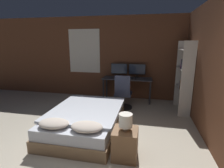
# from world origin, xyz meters

# --- Properties ---
(wall_back) EXTENTS (12.00, 0.08, 2.70)m
(wall_back) POSITION_xyz_m (-0.02, 3.85, 1.35)
(wall_back) COLOR brown
(wall_back) RESTS_ON ground_plane
(wall_side_right) EXTENTS (0.06, 12.00, 2.70)m
(wall_side_right) POSITION_xyz_m (2.20, 1.50, 1.35)
(wall_side_right) COLOR brown
(wall_side_right) RESTS_ON ground_plane
(bed) EXTENTS (1.43, 2.00, 0.55)m
(bed) POSITION_xyz_m (-0.23, 1.34, 0.24)
(bed) COLOR #846647
(bed) RESTS_ON ground_plane
(nightstand) EXTENTS (0.40, 0.42, 0.49)m
(nightstand) POSITION_xyz_m (0.73, 0.61, 0.25)
(nightstand) COLOR brown
(nightstand) RESTS_ON ground_plane
(bedside_lamp) EXTENTS (0.22, 0.22, 0.28)m
(bedside_lamp) POSITION_xyz_m (0.73, 0.61, 0.66)
(bedside_lamp) COLOR gray
(bedside_lamp) RESTS_ON nightstand
(desk) EXTENTS (1.56, 0.55, 0.75)m
(desk) POSITION_xyz_m (0.40, 3.51, 0.66)
(desk) COLOR #38383D
(desk) RESTS_ON ground_plane
(monitor_left) EXTENTS (0.53, 0.16, 0.44)m
(monitor_left) POSITION_xyz_m (0.11, 3.68, 1.01)
(monitor_left) COLOR black
(monitor_left) RESTS_ON desk
(monitor_right) EXTENTS (0.53, 0.16, 0.44)m
(monitor_right) POSITION_xyz_m (0.70, 3.68, 1.01)
(monitor_right) COLOR black
(monitor_right) RESTS_ON desk
(keyboard) EXTENTS (0.39, 0.13, 0.02)m
(keyboard) POSITION_xyz_m (0.40, 3.34, 0.76)
(keyboard) COLOR black
(keyboard) RESTS_ON desk
(computer_mouse) EXTENTS (0.07, 0.05, 0.04)m
(computer_mouse) POSITION_xyz_m (0.69, 3.34, 0.77)
(computer_mouse) COLOR black
(computer_mouse) RESTS_ON desk
(office_chair) EXTENTS (0.52, 0.52, 0.99)m
(office_chair) POSITION_xyz_m (0.38, 2.78, 0.40)
(office_chair) COLOR black
(office_chair) RESTS_ON ground_plane
(bookshelf) EXTENTS (0.30, 0.87, 1.91)m
(bookshelf) POSITION_xyz_m (2.00, 2.87, 1.06)
(bookshelf) COLOR beige
(bookshelf) RESTS_ON ground_plane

